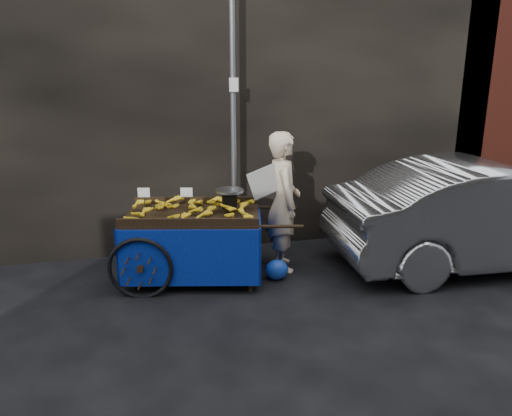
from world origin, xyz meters
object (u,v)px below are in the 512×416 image
object	(u,v)px
parked_car	(492,214)
plastic_bag	(277,270)
banana_cart	(189,221)
vendor	(283,202)

from	to	relation	value
parked_car	plastic_bag	bearing A→B (deg)	90.03
banana_cart	parked_car	size ratio (longest dim) A/B	0.57
vendor	plastic_bag	world-z (taller)	vendor
vendor	parked_car	xyz separation A→B (m)	(2.78, -0.54, -0.21)
vendor	plastic_bag	distance (m)	0.89
vendor	parked_car	size ratio (longest dim) A/B	0.42
banana_cart	parked_car	xyz separation A→B (m)	(4.03, -0.50, -0.05)
vendor	parked_car	distance (m)	2.84
banana_cart	vendor	distance (m)	1.26
vendor	banana_cart	bearing A→B (deg)	97.18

